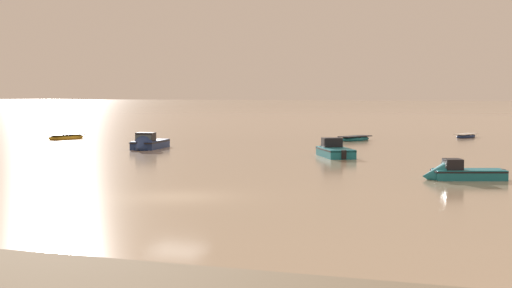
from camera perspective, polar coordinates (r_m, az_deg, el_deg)
name	(u,v)px	position (r m, az deg, el deg)	size (l,w,h in m)	color
ground_plane	(177,197)	(34.50, -5.97, -3.97)	(800.00, 800.00, 0.00)	tan
motorboat_moored_1	(456,175)	(42.48, 14.79, -2.25)	(4.67, 2.92, 1.68)	#197084
motorboat_moored_2	(333,152)	(56.44, 5.77, -0.60)	(4.11, 5.50, 2.00)	#197084
rowboat_moored_0	(355,139)	(74.76, 7.43, 0.39)	(3.05, 4.21, 0.63)	#197084
rowboat_moored_1	(466,136)	(82.01, 15.46, 0.58)	(2.47, 3.73, 0.56)	navy
motorboat_moored_4	(147,145)	(63.68, -8.18, -0.10)	(2.62, 5.66, 2.08)	navy
rowboat_moored_2	(66,137)	(78.90, -14.05, 0.50)	(2.68, 4.54, 0.68)	gold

